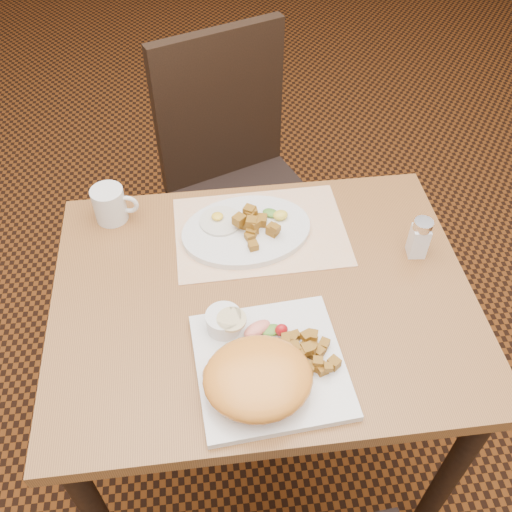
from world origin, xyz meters
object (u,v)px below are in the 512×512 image
object	(u,v)px
plate_square	(270,365)
table	(263,323)
salt_shaker	(419,237)
chair_far	(238,175)
coffee_mug	(110,204)
plate_oval	(246,231)

from	to	relation	value
plate_square	table	bearing A→B (deg)	86.79
table	salt_shaker	bearing A→B (deg)	11.46
chair_far	coffee_mug	world-z (taller)	chair_far
table	plate_oval	distance (m)	0.22
salt_shaker	coffee_mug	size ratio (longest dim) A/B	0.92
coffee_mug	chair_far	bearing A→B (deg)	48.77
table	plate_square	bearing A→B (deg)	-93.21
plate_square	plate_oval	xyz separation A→B (m)	(-0.01, 0.37, 0.00)
chair_far	plate_square	size ratio (longest dim) A/B	3.46
plate_square	coffee_mug	bearing A→B (deg)	124.68
plate_square	plate_oval	world-z (taller)	plate_oval
plate_square	coffee_mug	xyz separation A→B (m)	(-0.32, 0.46, 0.04)
table	salt_shaker	size ratio (longest dim) A/B	9.00
chair_far	plate_oval	world-z (taller)	chair_far
chair_far	plate_oval	xyz separation A→B (m)	(-0.02, -0.48, 0.22)
chair_far	salt_shaker	size ratio (longest dim) A/B	9.70
plate_oval	salt_shaker	bearing A→B (deg)	-16.09
chair_far	plate_oval	size ratio (longest dim) A/B	3.19
table	plate_oval	bearing A→B (deg)	94.95
salt_shaker	plate_oval	bearing A→B (deg)	163.91
plate_oval	salt_shaker	size ratio (longest dim) A/B	3.05
chair_far	salt_shaker	distance (m)	0.73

